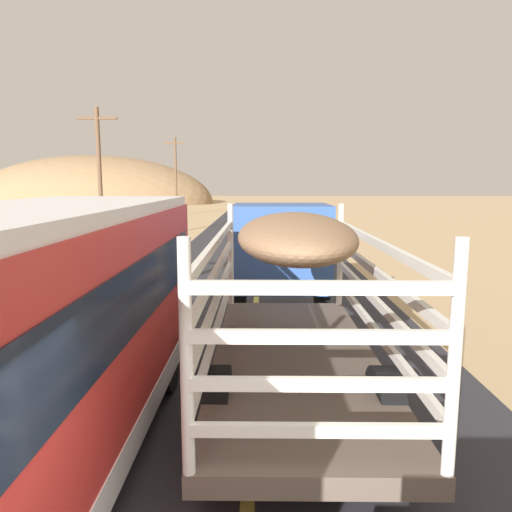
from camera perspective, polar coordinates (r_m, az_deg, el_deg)
livestock_truck at (r=10.63m, az=3.45°, el=-0.54°), size 2.53×9.70×3.02m
power_pole_mid at (r=28.61m, az=-17.98°, el=9.44°), size 2.20×0.24×7.54m
power_pole_far at (r=52.20m, az=-9.44°, el=9.54°), size 2.20×0.24×8.07m
distant_hill at (r=83.44m, az=-18.75°, el=5.88°), size 39.39×22.72×15.44m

